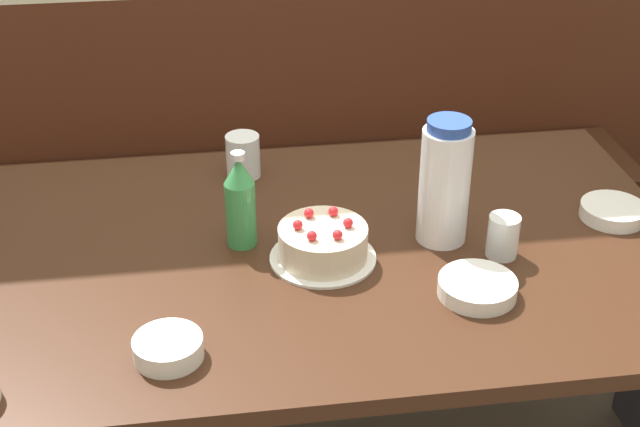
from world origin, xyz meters
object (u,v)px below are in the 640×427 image
Objects in this scene: glass_water_tall at (243,156)px; bowl_rice_small at (477,287)px; water_pitcher at (445,183)px; birthday_cake at (323,244)px; bowl_side_dish at (168,348)px; bench_seat at (287,241)px; glass_tumbler_short at (503,236)px; soju_bottle at (240,201)px; bowl_soup_white at (613,211)px.

bowl_rice_small is at bearing -53.29° from glass_water_tall.
water_pitcher is 2.64× the size of glass_water_tall.
birthday_cake reaches higher than bowl_side_dish.
bench_seat is at bearing 103.97° from bowl_rice_small.
glass_tumbler_short is (0.09, 0.13, 0.03)m from bowl_rice_small.
birthday_cake is 2.42× the size of glass_tumbler_short.
soju_bottle is (-0.17, -0.79, 0.61)m from bench_seat.
glass_tumbler_short is (0.66, 0.23, 0.03)m from bowl_side_dish.
soju_bottle is at bearing 179.29° from bowl_soup_white.
bowl_soup_white is at bearing 32.07° from bowl_rice_small.
soju_bottle is at bearing 150.30° from bowl_rice_small.
glass_water_tall reaches higher than bench_seat.
glass_water_tall is at bearing -106.41° from bench_seat.
bowl_soup_white is (0.63, -0.80, 0.52)m from bench_seat.
water_pitcher is 1.79× the size of bowl_rice_small.
bowl_side_dish is (-0.32, -1.14, 0.53)m from bench_seat.
glass_tumbler_short reaches higher than bench_seat.
glass_water_tall is at bearing 139.06° from water_pitcher.
bowl_soup_white is at bearing -21.62° from glass_water_tall.
water_pitcher is at bearing 94.59° from bowl_rice_small.
birthday_cake reaches higher than glass_tumbler_short.
bench_seat is at bearing 128.15° from bowl_soup_white.
soju_bottle is at bearing 152.12° from birthday_cake.
bowl_rice_small reaches higher than bowl_soup_white.
water_pitcher reaches higher than bowl_soup_white.
water_pitcher reaches higher than birthday_cake.
water_pitcher is 1.28× the size of soju_bottle.
bowl_rice_small is at bearing -147.93° from bowl_soup_white.
bowl_soup_white is at bearing 6.45° from birthday_cake.
water_pitcher is at bearing -5.31° from soju_bottle.
bowl_soup_white is at bearing -51.85° from bench_seat.
bowl_rice_small is at bearing -76.03° from bench_seat.
bowl_side_dish is (-0.95, -0.34, 0.00)m from bowl_soup_white.
bowl_side_dish is (-0.58, -0.10, 0.00)m from bowl_rice_small.
soju_bottle reaches higher than birthday_cake.
water_pitcher is (0.24, -0.83, 0.64)m from bench_seat.
bench_seat is at bearing 89.16° from birthday_cake.
soju_bottle reaches higher than bench_seat.
glass_tumbler_short is at bearing -37.22° from water_pitcher.
bowl_soup_white is at bearing -0.71° from soju_bottle.
soju_bottle is 1.40× the size of bowl_rice_small.
water_pitcher is at bearing -175.86° from bowl_soup_white.
glass_tumbler_short is at bearing 19.00° from bowl_side_dish.
bowl_rice_small is (0.02, -0.21, -0.12)m from water_pitcher.
bench_seat is 1.07m from water_pitcher.
bowl_side_dish is (-0.30, -0.26, -0.02)m from birthday_cake.
soju_bottle is 0.39m from bowl_side_dish.
bowl_side_dish is 1.36× the size of glass_tumbler_short.
glass_tumbler_short reaches higher than bowl_side_dish.
glass_water_tall is 0.64m from glass_tumbler_short.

